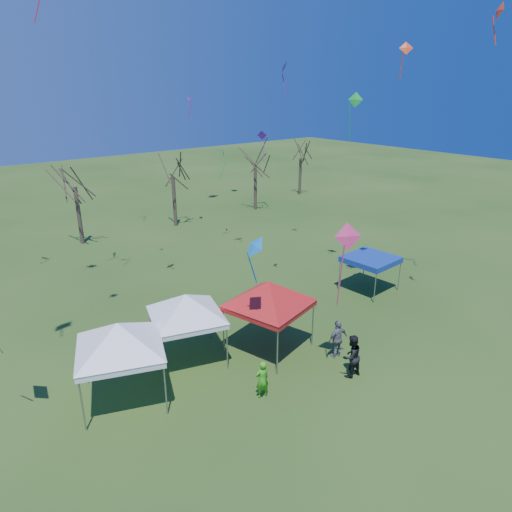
{
  "coord_description": "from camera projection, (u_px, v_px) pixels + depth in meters",
  "views": [
    {
      "loc": [
        -13.52,
        -11.61,
        12.0
      ],
      "look_at": [
        -1.63,
        3.0,
        4.94
      ],
      "focal_mm": 32.0,
      "sensor_mm": 36.0,
      "label": 1
    }
  ],
  "objects": [
    {
      "name": "ground",
      "position": [
        326.0,
        368.0,
        20.64
      ],
      "size": [
        140.0,
        140.0,
        0.0
      ],
      "primitive_type": "plane",
      "color": "#244415",
      "rests_on": "ground"
    },
    {
      "name": "tree_2",
      "position": [
        72.0,
        165.0,
        34.74
      ],
      "size": [
        3.71,
        3.71,
        8.18
      ],
      "color": "#3D2D21",
      "rests_on": "ground"
    },
    {
      "name": "tree_3",
      "position": [
        172.0,
        158.0,
        39.53
      ],
      "size": [
        3.59,
        3.59,
        7.91
      ],
      "color": "#3D2D21",
      "rests_on": "ground"
    },
    {
      "name": "tree_4",
      "position": [
        255.0,
        150.0,
        45.02
      ],
      "size": [
        3.58,
        3.58,
        7.89
      ],
      "color": "#3D2D21",
      "rests_on": "ground"
    },
    {
      "name": "tree_5",
      "position": [
        301.0,
        144.0,
        51.57
      ],
      "size": [
        3.39,
        3.39,
        7.46
      ],
      "color": "#3D2D21",
      "rests_on": "ground"
    },
    {
      "name": "tent_white_west",
      "position": [
        118.0,
        329.0,
        17.54
      ],
      "size": [
        4.23,
        4.23,
        4.0
      ],
      "rotation": [
        0.0,
        0.0,
        -0.37
      ],
      "color": "gray",
      "rests_on": "ground"
    },
    {
      "name": "tent_white_mid",
      "position": [
        185.0,
        299.0,
        20.28
      ],
      "size": [
        4.14,
        4.14,
        3.83
      ],
      "rotation": [
        0.0,
        0.0,
        -0.31
      ],
      "color": "gray",
      "rests_on": "ground"
    },
    {
      "name": "tent_red",
      "position": [
        269.0,
        286.0,
        21.04
      ],
      "size": [
        4.5,
        4.5,
        4.1
      ],
      "rotation": [
        0.0,
        0.0,
        0.25
      ],
      "color": "gray",
      "rests_on": "ground"
    },
    {
      "name": "tent_blue",
      "position": [
        371.0,
        260.0,
        27.86
      ],
      "size": [
        2.93,
        2.93,
        2.19
      ],
      "rotation": [
        0.0,
        0.0,
        0.05
      ],
      "color": "gray",
      "rests_on": "ground"
    },
    {
      "name": "person_dark",
      "position": [
        351.0,
        356.0,
        19.77
      ],
      "size": [
        1.04,
        0.85,
        1.98
      ],
      "primitive_type": "imported",
      "rotation": [
        0.0,
        0.0,
        3.03
      ],
      "color": "black",
      "rests_on": "ground"
    },
    {
      "name": "person_green",
      "position": [
        262.0,
        379.0,
        18.47
      ],
      "size": [
        0.66,
        0.48,
        1.66
      ],
      "primitive_type": "imported",
      "rotation": [
        0.0,
        0.0,
        3.0
      ],
      "color": "green",
      "rests_on": "ground"
    },
    {
      "name": "person_grey",
      "position": [
        338.0,
        339.0,
        21.2
      ],
      "size": [
        1.14,
        0.55,
        1.89
      ],
      "primitive_type": "imported",
      "rotation": [
        0.0,
        0.0,
        3.06
      ],
      "color": "slate",
      "rests_on": "ground"
    },
    {
      "name": "kite_18",
      "position": [
        284.0,
        68.0,
        23.18
      ],
      "size": [
        0.7,
        0.64,
        1.66
      ],
      "rotation": [
        0.0,
        0.0,
        3.79
      ],
      "color": "#621ABA",
      "rests_on": "ground"
    },
    {
      "name": "kite_17",
      "position": [
        355.0,
        101.0,
        27.1
      ],
      "size": [
        0.63,
        0.91,
        2.79
      ],
      "rotation": [
        0.0,
        0.0,
        5.12
      ],
      "color": "green",
      "rests_on": "ground"
    },
    {
      "name": "kite_25",
      "position": [
        499.0,
        11.0,
        19.44
      ],
      "size": [
        0.69,
        0.74,
        1.71
      ],
      "rotation": [
        0.0,
        0.0,
        4.0
      ],
      "color": "red",
      "rests_on": "ground"
    },
    {
      "name": "kite_22",
      "position": [
        223.0,
        154.0,
        35.24
      ],
      "size": [
        0.87,
        0.9,
        2.52
      ],
      "rotation": [
        0.0,
        0.0,
        0.89
      ],
      "color": "green",
      "rests_on": "ground"
    },
    {
      "name": "kite_19",
      "position": [
        190.0,
        101.0,
        36.21
      ],
      "size": [
        0.83,
        0.78,
        1.98
      ],
      "rotation": [
        0.0,
        0.0,
        0.7
      ],
      "color": "purple",
      "rests_on": "ground"
    },
    {
      "name": "kite_1",
      "position": [
        255.0,
        247.0,
        18.15
      ],
      "size": [
        0.81,
        1.06,
        2.17
      ],
      "rotation": [
        0.0,
        0.0,
        4.57
      ],
      "color": "blue",
      "rests_on": "ground"
    },
    {
      "name": "kite_5",
      "position": [
        348.0,
        238.0,
        17.7
      ],
      "size": [
        1.15,
        0.92,
        3.56
      ],
      "rotation": [
        0.0,
        0.0,
        5.74
      ],
      "color": "#DE316D",
      "rests_on": "ground"
    },
    {
      "name": "kite_9",
      "position": [
        406.0,
        49.0,
        20.93
      ],
      "size": [
        0.71,
        0.7,
        1.63
      ],
      "rotation": [
        0.0,
        0.0,
        5.51
      ],
      "color": "#EF3F16",
      "rests_on": "ground"
    },
    {
      "name": "kite_12",
      "position": [
        262.0,
        136.0,
        43.16
      ],
      "size": [
        0.85,
        0.95,
        2.89
      ],
      "rotation": [
        0.0,
        0.0,
        2.22
      ],
      "color": "#6C18AA",
      "rests_on": "ground"
    }
  ]
}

